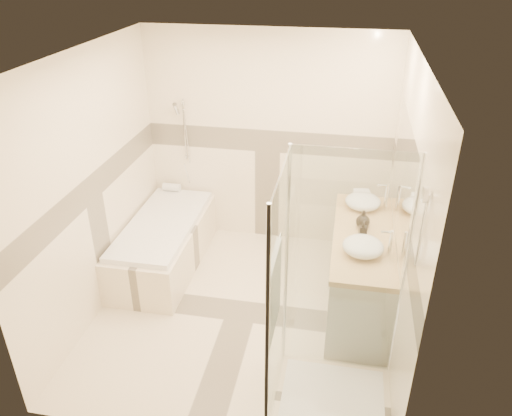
% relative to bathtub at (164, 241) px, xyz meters
% --- Properties ---
extents(room, '(2.82, 3.02, 2.52)m').
position_rel_bathtub_xyz_m(room, '(1.08, -0.64, 0.95)').
color(room, beige).
rests_on(room, ground).
extents(bathtub, '(0.75, 1.70, 0.56)m').
position_rel_bathtub_xyz_m(bathtub, '(0.00, 0.00, 0.00)').
color(bathtub, '#F3E2C2').
rests_on(bathtub, ground).
extents(vanity, '(0.58, 1.62, 0.85)m').
position_rel_bathtub_xyz_m(vanity, '(2.15, -0.35, 0.12)').
color(vanity, white).
rests_on(vanity, ground).
extents(shower_enclosure, '(0.96, 0.93, 2.04)m').
position_rel_bathtub_xyz_m(shower_enclosure, '(1.86, -1.62, 0.20)').
color(shower_enclosure, '#F3E2C2').
rests_on(shower_enclosure, ground).
extents(vessel_sink_near, '(0.36, 0.36, 0.14)m').
position_rel_bathtub_xyz_m(vessel_sink_near, '(2.13, 0.17, 0.62)').
color(vessel_sink_near, white).
rests_on(vessel_sink_near, vanity).
extents(vessel_sink_far, '(0.36, 0.36, 0.14)m').
position_rel_bathtub_xyz_m(vessel_sink_far, '(2.13, -0.69, 0.62)').
color(vessel_sink_far, white).
rests_on(vessel_sink_far, vanity).
extents(faucet_near, '(0.12, 0.03, 0.29)m').
position_rel_bathtub_xyz_m(faucet_near, '(2.35, 0.17, 0.71)').
color(faucet_near, silver).
rests_on(faucet_near, vanity).
extents(faucet_far, '(0.10, 0.03, 0.25)m').
position_rel_bathtub_xyz_m(faucet_far, '(2.35, -0.69, 0.69)').
color(faucet_far, silver).
rests_on(faucet_far, vanity).
extents(amenity_bottle_a, '(0.08, 0.08, 0.15)m').
position_rel_bathtub_xyz_m(amenity_bottle_a, '(2.13, -0.39, 0.62)').
color(amenity_bottle_a, black).
rests_on(amenity_bottle_a, vanity).
extents(amenity_bottle_b, '(0.16, 0.16, 0.17)m').
position_rel_bathtub_xyz_m(amenity_bottle_b, '(2.13, -0.22, 0.63)').
color(amenity_bottle_b, black).
rests_on(amenity_bottle_b, vanity).
extents(folded_towels, '(0.21, 0.30, 0.09)m').
position_rel_bathtub_xyz_m(folded_towels, '(2.13, 0.31, 0.59)').
color(folded_towels, white).
rests_on(folded_towels, vanity).
extents(rolled_towel, '(0.21, 0.10, 0.10)m').
position_rel_bathtub_xyz_m(rolled_towel, '(-0.14, 0.75, 0.30)').
color(rolled_towel, white).
rests_on(rolled_towel, bathtub).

